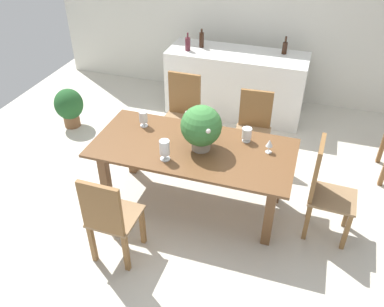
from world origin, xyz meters
TOP-DOWN VIEW (x-y plane):
  - ground_plane at (0.00, 0.00)m, footprint 7.04×7.04m
  - back_wall at (0.00, 2.60)m, footprint 6.40×0.10m
  - dining_table at (0.00, -0.26)m, footprint 2.06×0.97m
  - chair_near_left at (-0.47, -1.24)m, footprint 0.43×0.43m
  - chair_far_right at (0.46, 0.71)m, footprint 0.45×0.43m
  - chair_far_left at (-0.46, 0.73)m, footprint 0.45×0.47m
  - chair_foot_end at (1.32, -0.26)m, footprint 0.46×0.42m
  - flower_centerpiece at (0.09, -0.26)m, footprint 0.41×0.41m
  - crystal_vase_left at (0.49, 0.01)m, footprint 0.10×0.10m
  - crystal_vase_center_near at (-0.19, -0.55)m, footprint 0.10×0.10m
  - crystal_vase_right at (-0.63, -0.04)m, footprint 0.09×0.09m
  - wine_glass at (0.75, -0.12)m, footprint 0.07×0.07m
  - kitchen_counter at (-0.03, 1.90)m, footprint 1.99×0.69m
  - wine_bottle_amber at (-0.58, 1.95)m, footprint 0.07×0.07m
  - wine_bottle_clear at (0.59, 2.06)m, footprint 0.07×0.07m
  - wine_bottle_dark at (-0.73, 1.77)m, footprint 0.07×0.07m
  - potted_plant_floor at (-2.18, 0.77)m, footprint 0.40×0.40m

SIDE VIEW (x-z plane):
  - ground_plane at x=0.00m, z-range 0.00..0.00m
  - potted_plant_floor at x=-2.18m, z-range 0.04..0.61m
  - kitchen_counter at x=-0.03m, z-range 0.00..0.95m
  - chair_far_right at x=0.46m, z-range 0.05..1.01m
  - chair_near_left at x=-0.47m, z-range 0.05..1.04m
  - chair_far_left at x=-0.46m, z-range 0.05..1.09m
  - chair_foot_end at x=1.32m, z-range 0.04..1.10m
  - dining_table at x=0.00m, z-range 0.26..1.02m
  - crystal_vase_left at x=0.49m, z-range 0.77..0.93m
  - wine_glass at x=0.75m, z-range 0.79..0.94m
  - crystal_vase_right at x=-0.63m, z-range 0.78..0.96m
  - crystal_vase_center_near at x=-0.19m, z-range 0.78..1.00m
  - flower_centerpiece at x=0.09m, z-range 0.78..1.25m
  - wine_bottle_clear at x=0.59m, z-range 0.92..1.16m
  - wine_bottle_dark at x=-0.73m, z-range 0.92..1.17m
  - wine_bottle_amber at x=-0.58m, z-range 0.93..1.20m
  - back_wall at x=0.00m, z-range 0.00..2.60m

